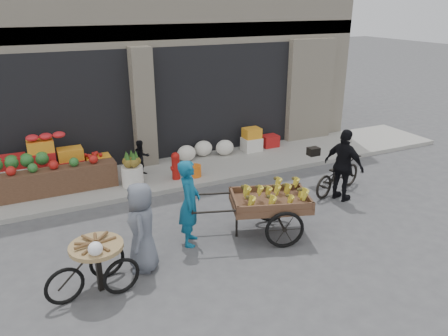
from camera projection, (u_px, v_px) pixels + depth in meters
name	position (u px, v px, depth m)	size (l,w,h in m)	color
ground	(224.00, 254.00, 8.04)	(80.00, 80.00, 0.00)	#424244
sidewalk	(157.00, 176.00, 11.47)	(18.00, 2.20, 0.12)	gray
building	(113.00, 35.00, 13.60)	(14.00, 6.45, 7.00)	beige
fruit_display	(52.00, 165.00, 10.48)	(3.10, 1.12, 1.24)	#AC1817
pineapple_bin	(133.00, 176.00, 10.63)	(0.52, 0.52, 0.50)	silver
fire_hydrant	(176.00, 165.00, 10.99)	(0.22, 0.22, 0.71)	#A5140F
orange_bucket	(195.00, 171.00, 11.23)	(0.32, 0.32, 0.30)	orange
right_bay_goods	(235.00, 144.00, 12.90)	(3.35, 0.60, 0.70)	silver
seated_person	(141.00, 158.00, 11.22)	(0.45, 0.35, 0.93)	black
banana_cart	(267.00, 199.00, 8.44)	(2.71, 1.71, 1.06)	brown
vendor_woman	(189.00, 203.00, 8.13)	(0.61, 0.40, 1.68)	#10567A
tricycle_cart	(97.00, 260.00, 6.84)	(1.46, 0.99, 0.95)	#9E7F51
vendor_grey	(142.00, 227.00, 7.35)	(0.78, 0.51, 1.59)	slate
bicycle	(338.00, 174.00, 10.51)	(0.60, 1.72, 0.90)	black
cyclist	(344.00, 166.00, 9.95)	(0.99, 0.41, 1.70)	black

